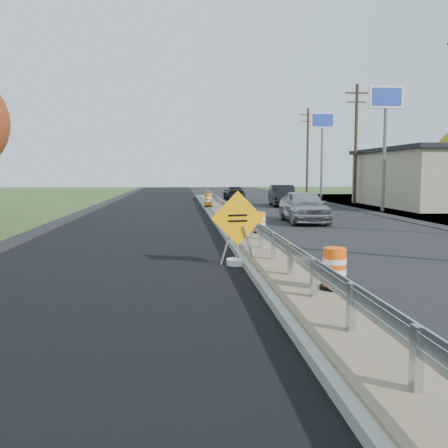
{
  "coord_description": "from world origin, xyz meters",
  "views": [
    {
      "loc": [
        -2.45,
        -14.82,
        2.51
      ],
      "look_at": [
        -1.24,
        -1.31,
        1.1
      ],
      "focal_mm": 40.0,
      "sensor_mm": 36.0,
      "label": 1
    }
  ],
  "objects": [
    {
      "name": "ground",
      "position": [
        0.0,
        0.0,
        0.0
      ],
      "size": [
        140.0,
        140.0,
        0.0
      ],
      "primitive_type": "plane",
      "color": "black",
      "rests_on": "ground"
    },
    {
      "name": "milled_overlay",
      "position": [
        -4.4,
        10.0,
        0.01
      ],
      "size": [
        7.2,
        120.0,
        0.01
      ],
      "primitive_type": "cube",
      "color": "black",
      "rests_on": "ground"
    },
    {
      "name": "median",
      "position": [
        0.0,
        8.0,
        0.11
      ],
      "size": [
        1.6,
        55.0,
        0.23
      ],
      "color": "gray",
      "rests_on": "ground"
    },
    {
      "name": "guardrail",
      "position": [
        0.0,
        9.0,
        0.73
      ],
      "size": [
        0.1,
        46.15,
        0.72
      ],
      "color": "silver",
      "rests_on": "median"
    },
    {
      "name": "pylon_sign_mid",
      "position": [
        10.5,
        16.0,
        6.48
      ],
      "size": [
        2.2,
        0.3,
        7.9
      ],
      "color": "slate",
      "rests_on": "ground"
    },
    {
      "name": "pylon_sign_north",
      "position": [
        10.5,
        30.0,
        6.48
      ],
      "size": [
        2.2,
        0.3,
        7.9
      ],
      "color": "slate",
      "rests_on": "ground"
    },
    {
      "name": "utility_pole_nmid",
      "position": [
        11.5,
        24.0,
        4.93
      ],
      "size": [
        1.9,
        0.26,
        9.4
      ],
      "color": "#473523",
      "rests_on": "ground"
    },
    {
      "name": "utility_pole_north",
      "position": [
        11.5,
        39.0,
        4.93
      ],
      "size": [
        1.9,
        0.26,
        9.4
      ],
      "color": "#473523",
      "rests_on": "ground"
    },
    {
      "name": "caution_sign",
      "position": [
        -0.9,
        -1.59,
        0.51
      ],
      "size": [
        1.45,
        0.61,
        2.02
      ],
      "rotation": [
        0.0,
        0.0,
        0.15
      ],
      "color": "white",
      "rests_on": "ground"
    },
    {
      "name": "barrel_median_near",
      "position": [
        0.55,
        -5.47,
        0.62
      ],
      "size": [
        0.56,
        0.56,
        0.82
      ],
      "color": "black",
      "rests_on": "median"
    },
    {
      "name": "barrel_median_mid",
      "position": [
        0.55,
        3.69,
        0.61
      ],
      "size": [
        0.54,
        0.54,
        0.79
      ],
      "color": "black",
      "rests_on": "median"
    },
    {
      "name": "barrel_median_far",
      "position": [
        -0.55,
        18.28,
        0.65
      ],
      "size": [
        0.6,
        0.6,
        0.87
      ],
      "color": "black",
      "rests_on": "median"
    },
    {
      "name": "barrel_shoulder_far",
      "position": [
        7.0,
        29.29,
        0.42
      ],
      "size": [
        0.6,
        0.6,
        0.88
      ],
      "color": "black",
      "rests_on": "ground"
    },
    {
      "name": "car_silver",
      "position": [
        3.76,
        9.68,
        0.82
      ],
      "size": [
        2.01,
        4.82,
        1.63
      ],
      "primitive_type": "imported",
      "rotation": [
        0.0,
        0.0,
        -0.02
      ],
      "color": "#A3A3A7",
      "rests_on": "ground"
    },
    {
      "name": "car_dark_mid",
      "position": [
        5.19,
        21.81,
        0.78
      ],
      "size": [
        2.01,
        4.87,
        1.57
      ],
      "primitive_type": "imported",
      "rotation": [
        0.0,
        0.0,
        -0.08
      ],
      "color": "black",
      "rests_on": "ground"
    },
    {
      "name": "car_dark_far",
      "position": [
        2.53,
        30.51,
        0.61
      ],
      "size": [
        1.73,
        4.22,
        1.22
      ],
      "primitive_type": "imported",
      "rotation": [
        0.0,
        0.0,
        3.14
      ],
      "color": "black",
      "rests_on": "ground"
    }
  ]
}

